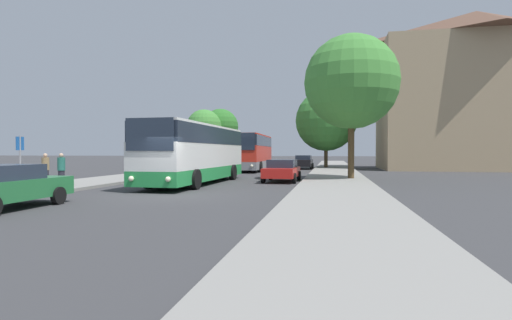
% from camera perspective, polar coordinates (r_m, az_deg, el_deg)
% --- Properties ---
extents(ground_plane, '(300.00, 300.00, 0.00)m').
position_cam_1_polar(ground_plane, '(17.18, -12.40, -5.03)').
color(ground_plane, '#38383A').
rests_on(ground_plane, ground).
extents(sidewalk_left, '(4.00, 120.00, 0.15)m').
position_cam_1_polar(sidewalk_left, '(20.92, -30.38, -3.85)').
color(sidewalk_left, gray).
rests_on(sidewalk_left, ground_plane).
extents(sidewalk_right, '(4.00, 120.00, 0.15)m').
position_cam_1_polar(sidewalk_right, '(15.81, 11.74, -5.30)').
color(sidewalk_right, gray).
rests_on(sidewalk_right, ground_plane).
extents(building_right_background, '(18.54, 10.32, 16.20)m').
position_cam_1_polar(building_right_background, '(47.09, 28.88, 8.67)').
color(building_right_background, tan).
rests_on(building_right_background, ground_plane).
extents(bus_front, '(3.00, 11.67, 3.36)m').
position_cam_1_polar(bus_front, '(23.35, -8.56, 1.05)').
color(bus_front, '#238942').
rests_on(bus_front, ground_plane).
extents(bus_middle, '(3.13, 11.13, 3.46)m').
position_cam_1_polar(bus_middle, '(38.81, -0.61, 1.19)').
color(bus_middle, gray).
rests_on(bus_middle, ground_plane).
extents(parked_car_left_curb, '(2.03, 4.62, 1.44)m').
position_cam_1_polar(parked_car_left_curb, '(15.10, -32.47, -3.16)').
color(parked_car_left_curb, '#236B38').
rests_on(parked_car_left_curb, ground_plane).
extents(parked_car_right_near, '(2.13, 4.10, 1.36)m').
position_cam_1_polar(parked_car_right_near, '(24.64, 3.73, -1.44)').
color(parked_car_right_near, red).
rests_on(parked_car_right_near, ground_plane).
extents(parked_car_right_far, '(2.02, 4.17, 1.46)m').
position_cam_1_polar(parked_car_right_far, '(42.76, 6.79, -0.26)').
color(parked_car_right_far, black).
rests_on(parked_car_right_far, ground_plane).
extents(bus_stop_sign, '(0.08, 0.45, 2.42)m').
position_cam_1_polar(bus_stop_sign, '(20.55, -30.64, 0.47)').
color(bus_stop_sign, gray).
rests_on(bus_stop_sign, sidewalk_left).
extents(pedestrian_waiting_near, '(0.36, 0.36, 1.63)m').
position_cam_1_polar(pedestrian_waiting_near, '(22.02, -26.05, -1.24)').
color(pedestrian_waiting_near, '#23232D').
rests_on(pedestrian_waiting_near, sidewalk_left).
extents(pedestrian_waiting_far, '(0.36, 0.36, 1.62)m').
position_cam_1_polar(pedestrian_waiting_far, '(22.98, -27.86, -1.16)').
color(pedestrian_waiting_far, '#23232D').
rests_on(pedestrian_waiting_far, sidewalk_left).
extents(tree_left_near, '(4.34, 4.34, 6.92)m').
position_cam_1_polar(tree_left_near, '(48.93, -5.09, 4.75)').
color(tree_left_near, brown).
rests_on(tree_left_near, sidewalk_left).
extents(tree_left_far, '(4.04, 4.04, 6.58)m').
position_cam_1_polar(tree_left_far, '(46.59, -7.44, 4.68)').
color(tree_left_far, brown).
rests_on(tree_left_far, sidewalk_left).
extents(tree_right_near, '(6.72, 6.72, 8.49)m').
position_cam_1_polar(tree_right_near, '(44.86, 9.97, 5.56)').
color(tree_right_near, brown).
rests_on(tree_right_near, sidewalk_right).
extents(tree_right_mid, '(6.01, 6.01, 9.16)m').
position_cam_1_polar(tree_right_mid, '(26.62, 13.48, 10.77)').
color(tree_right_mid, '#513D23').
rests_on(tree_right_mid, sidewalk_right).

